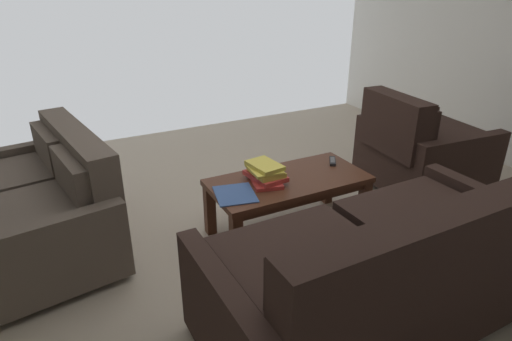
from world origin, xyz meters
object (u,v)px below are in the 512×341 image
Objects in this scene: loveseat_near at (41,204)px; coffee_table at (288,187)px; book_stack at (265,173)px; armchair_side at (420,150)px; tv_remote at (333,161)px; sofa_main at (381,273)px; loose_magazine at (235,194)px.

loveseat_near reaches higher than coffee_table.
armchair_side is at bearing -178.45° from book_stack.
armchair_side is 0.92m from tv_remote.
coffee_table is at bearing 160.15° from loveseat_near.
loveseat_near is 3.00m from armchair_side.
sofa_main is at bearing 38.03° from armchair_side.
book_stack is (0.17, -0.03, 0.13)m from coffee_table.
tv_remote is (-0.55, -1.17, 0.06)m from sofa_main.
loveseat_near reaches higher than tv_remote.
coffee_table is 0.45m from loose_magazine.
coffee_table is 7.23× the size of tv_remote.
armchair_side is 1.55m from book_stack.
book_stack is (-1.42, 0.54, 0.15)m from loveseat_near.
book_stack is 0.63m from tv_remote.
book_stack is (1.54, 0.04, 0.13)m from armchair_side.
sofa_main is at bearing 93.70° from book_stack.
coffee_table is (-0.10, -1.07, -0.01)m from sofa_main.
armchair_side reaches higher than sofa_main.
sofa_main is 1.90× the size of armchair_side.
loveseat_near is at bearing -19.85° from coffee_table.
armchair_side is at bearing 178.74° from tv_remote.
tv_remote reaches higher than coffee_table.
armchair_side reaches higher than loose_magazine.
loveseat_near is at bearing -16.28° from loose_magazine.
tv_remote is (0.92, -0.02, 0.07)m from armchair_side.
armchair_side is at bearing 170.39° from loveseat_near.
sofa_main is 6.21× the size of loose_magazine.
armchair_side is 1.82m from loose_magazine.
coffee_table is 0.47m from tv_remote.
coffee_table is 0.22m from book_stack.
sofa_main is 1.18× the size of loveseat_near.
loose_magazine is at bearing 3.99° from armchair_side.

